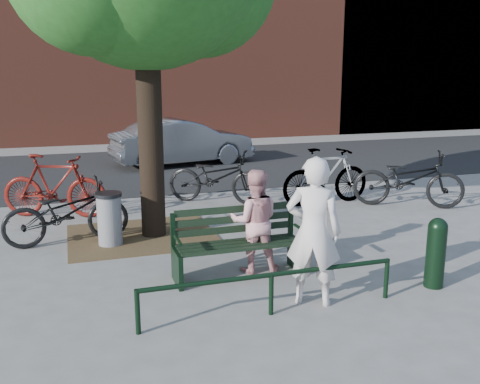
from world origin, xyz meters
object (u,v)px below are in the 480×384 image
object	(u,v)px
litter_bin	(110,219)
bicycle_c	(216,177)
park_bench	(237,241)
bollard	(436,250)
parked_car	(182,142)
person_right	(255,221)
person_left	(314,232)

from	to	relation	value
litter_bin	bicycle_c	size ratio (longest dim) A/B	0.41
park_bench	bicycle_c	size ratio (longest dim) A/B	0.84
bicycle_c	bollard	bearing A→B (deg)	-131.34
litter_bin	parked_car	distance (m)	7.41
person_right	bicycle_c	xyz separation A→B (m)	(0.53, 3.90, -0.17)
person_right	parked_car	xyz separation A→B (m)	(0.82, 8.67, -0.04)
parked_car	bicycle_c	bearing A→B (deg)	166.65
park_bench	person_left	xyz separation A→B (m)	(0.58, -1.13, 0.41)
parked_car	park_bench	bearing A→B (deg)	162.99
park_bench	parked_car	distance (m)	8.81
bollard	litter_bin	bearing A→B (deg)	142.07
bollard	bicycle_c	xyz separation A→B (m)	(-1.48, 5.13, 0.06)
bicycle_c	park_bench	bearing A→B (deg)	-158.85
person_right	person_left	bearing A→B (deg)	118.42
person_left	bollard	xyz separation A→B (m)	(1.71, -0.03, -0.40)
park_bench	person_right	distance (m)	0.37
person_left	person_right	size ratio (longest dim) A/B	1.24
person_right	bicycle_c	distance (m)	3.94
park_bench	litter_bin	world-z (taller)	park_bench
bollard	litter_bin	size ratio (longest dim) A/B	1.07
litter_bin	bollard	bearing A→B (deg)	-37.93
park_bench	litter_bin	size ratio (longest dim) A/B	2.04
bollard	parked_car	distance (m)	9.97
litter_bin	parked_car	size ratio (longest dim) A/B	0.21
bollard	person_right	bearing A→B (deg)	148.45
litter_bin	bicycle_c	distance (m)	3.18
person_left	bollard	bearing A→B (deg)	-151.02
person_right	bollard	world-z (taller)	person_right
bicycle_c	parked_car	xyz separation A→B (m)	(0.29, 4.77, 0.12)
person_left	person_right	distance (m)	1.25
park_bench	person_right	world-z (taller)	person_right
bollard	park_bench	bearing A→B (deg)	152.99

